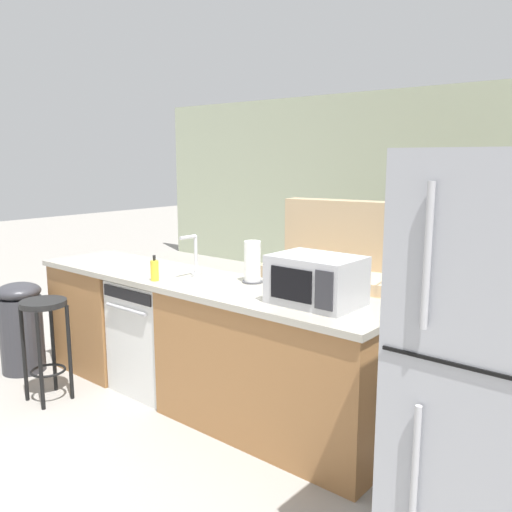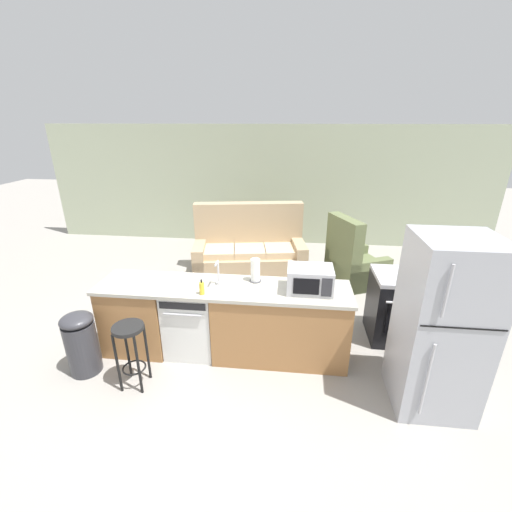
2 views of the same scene
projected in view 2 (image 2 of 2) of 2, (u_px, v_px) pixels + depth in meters
The scene contains 15 objects.
ground_plane at pixel (214, 350), 4.28m from camera, with size 24.00×24.00×0.00m, color gray.
wall_back at pixel (266, 186), 7.65m from camera, with size 10.00×0.06×2.60m.
kitchen_counter at pixel (232, 322), 4.10m from camera, with size 2.94×0.66×0.90m.
dishwasher at pixel (192, 320), 4.15m from camera, with size 0.58×0.61×0.84m.
stove_range at pixel (401, 307), 4.38m from camera, with size 0.76×0.68×0.90m.
refrigerator at pixel (442, 326), 3.21m from camera, with size 0.72×0.73×1.76m.
microwave at pixel (310, 279), 3.78m from camera, with size 0.50×0.37×0.28m.
sink_faucet at pixel (218, 274), 3.93m from camera, with size 0.07×0.18×0.30m.
paper_towel_roll at pixel (255, 270), 4.01m from camera, with size 0.14×0.14×0.28m.
soap_bottle at pixel (202, 288), 3.73m from camera, with size 0.06×0.06×0.18m.
kettle at pixel (426, 274), 4.05m from camera, with size 0.21×0.17×0.19m.
bar_stool at pixel (130, 343), 3.53m from camera, with size 0.32×0.32×0.74m.
trash_bin at pixel (81, 343), 3.80m from camera, with size 0.35×0.35×0.74m.
couch at pixel (249, 252), 6.36m from camera, with size 2.12×1.22×1.27m.
armchair at pixel (352, 264), 5.92m from camera, with size 1.08×1.10×1.20m.
Camera 2 is at (0.92, -3.46, 2.68)m, focal length 24.00 mm.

